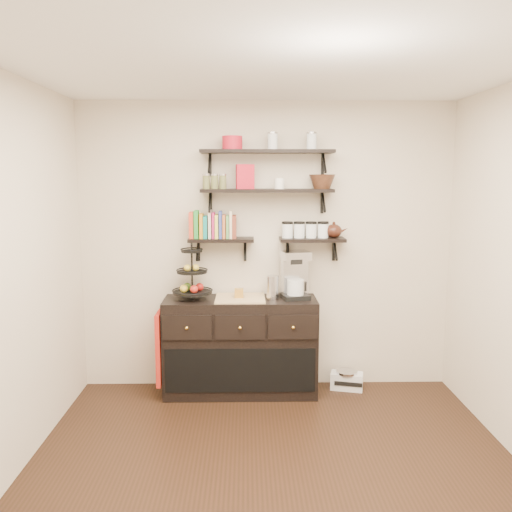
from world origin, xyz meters
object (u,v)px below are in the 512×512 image
Objects in this scene: coffee_maker at (295,276)px; radio at (347,380)px; fruit_stand at (193,280)px; sideboard at (240,346)px.

radio is (0.51, 0.03, -1.02)m from coffee_maker.
coffee_maker is at bearing 1.60° from fruit_stand.
coffee_maker reaches higher than radio.
fruit_stand is at bearing -163.88° from radio.
coffee_maker is (0.94, 0.03, 0.03)m from fruit_stand.
sideboard reaches higher than radio.
fruit_stand is 1.61× the size of radio.
coffee_maker is 1.14m from radio.
coffee_maker is (0.50, 0.03, 0.66)m from sideboard.
radio is (1.01, 0.06, -0.36)m from sideboard.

